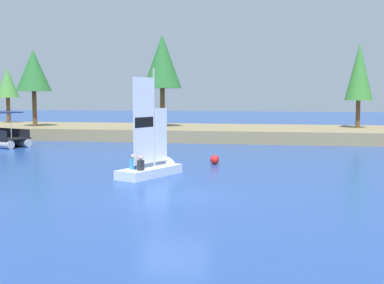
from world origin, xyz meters
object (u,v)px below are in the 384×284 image
Objects in this scene: shoreline_tree_left at (7,83)px; shoreline_tree_midleft at (33,71)px; shoreline_tree_centre at (162,62)px; sailboat at (157,166)px; channel_buoy at (215,160)px; shoreline_tree_midright at (359,72)px.

shoreline_tree_left is 7.56m from shoreline_tree_midleft.
shoreline_tree_midleft is at bearing -172.94° from shoreline_tree_centre.
sailboat is 4.67m from channel_buoy.
shoreline_tree_midleft is at bearing 64.17° from sailboat.
shoreline_tree_left reaches higher than channel_buoy.
shoreline_tree_left reaches higher than sailboat.
shoreline_tree_midleft reaches higher than shoreline_tree_left.
channel_buoy is at bearing -5.48° from sailboat.
channel_buoy is (18.63, -14.97, -5.76)m from shoreline_tree_midleft.
shoreline_tree_midleft is at bearing 141.21° from channel_buoy.
shoreline_tree_midleft is at bearing -42.14° from shoreline_tree_left.
shoreline_tree_midright is (28.70, 2.84, -0.21)m from shoreline_tree_midleft.
shoreline_tree_centre is 17.14m from shoreline_tree_midright.
shoreline_tree_midleft reaches higher than channel_buoy.
shoreline_tree_midleft is 24.58m from channel_buoy.
shoreline_tree_midright reaches higher than shoreline_tree_left.
shoreline_tree_midleft is 28.84m from shoreline_tree_midright.
shoreline_tree_left is 0.81× the size of shoreline_tree_midleft.
shoreline_tree_midleft is (5.56, -5.03, 0.98)m from shoreline_tree_left.
shoreline_tree_centre is 18.99m from channel_buoy.
channel_buoy is (6.98, -16.41, -6.53)m from shoreline_tree_centre.
shoreline_tree_centre reaches higher than channel_buoy.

